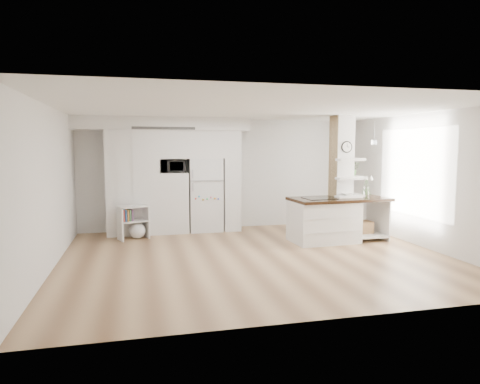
# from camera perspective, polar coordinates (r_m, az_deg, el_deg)

# --- Properties ---
(floor) EXTENTS (7.00, 6.00, 0.01)m
(floor) POSITION_cam_1_polar(r_m,az_deg,el_deg) (8.01, 2.11, -8.59)
(floor) COLOR tan
(floor) RESTS_ON ground
(room) EXTENTS (7.04, 6.04, 2.72)m
(room) POSITION_cam_1_polar(r_m,az_deg,el_deg) (7.75, 2.16, 4.80)
(room) COLOR white
(room) RESTS_ON ground
(cabinet_wall) EXTENTS (4.00, 0.71, 2.70)m
(cabinet_wall) POSITION_cam_1_polar(r_m,az_deg,el_deg) (10.16, -9.86, 3.03)
(cabinet_wall) COLOR white
(cabinet_wall) RESTS_ON floor
(refrigerator) EXTENTS (0.78, 0.69, 1.75)m
(refrigerator) POSITION_cam_1_polar(r_m,az_deg,el_deg) (10.33, -4.69, -0.37)
(refrigerator) COLOR white
(refrigerator) RESTS_ON floor
(column) EXTENTS (0.69, 0.90, 2.70)m
(column) POSITION_cam_1_polar(r_m,az_deg,el_deg) (9.71, 13.97, 1.89)
(column) COLOR silver
(column) RESTS_ON floor
(window) EXTENTS (0.00, 2.40, 2.40)m
(window) POSITION_cam_1_polar(r_m,az_deg,el_deg) (9.56, 22.17, 2.46)
(window) COLOR white
(window) RESTS_ON room
(pendant_light) EXTENTS (0.12, 0.12, 0.10)m
(pendant_light) POSITION_cam_1_polar(r_m,az_deg,el_deg) (8.50, 13.07, 6.54)
(pendant_light) COLOR white
(pendant_light) RESTS_ON room
(kitchen_island) EXTENTS (2.13, 1.10, 1.51)m
(kitchen_island) POSITION_cam_1_polar(r_m,az_deg,el_deg) (9.36, 11.74, -3.53)
(kitchen_island) COLOR white
(kitchen_island) RESTS_ON floor
(bookshelf) EXTENTS (0.71, 0.56, 0.74)m
(bookshelf) POSITION_cam_1_polar(r_m,az_deg,el_deg) (9.69, -13.86, -4.24)
(bookshelf) COLOR white
(bookshelf) RESTS_ON floor
(floor_plant_a) EXTENTS (0.30, 0.27, 0.45)m
(floor_plant_a) POSITION_cam_1_polar(r_m,az_deg,el_deg) (9.71, 11.06, -4.75)
(floor_plant_a) COLOR #376829
(floor_plant_a) RESTS_ON floor
(floor_plant_b) EXTENTS (0.27, 0.27, 0.43)m
(floor_plant_b) POSITION_cam_1_polar(r_m,az_deg,el_deg) (9.48, 12.84, -5.09)
(floor_plant_b) COLOR #376829
(floor_plant_b) RESTS_ON floor
(microwave) EXTENTS (0.54, 0.37, 0.30)m
(microwave) POSITION_cam_1_polar(r_m,az_deg,el_deg) (10.13, -8.87, 3.40)
(microwave) COLOR #2D2D2D
(microwave) RESTS_ON cabinet_wall
(shelf_plant) EXTENTS (0.27, 0.23, 0.30)m
(shelf_plant) POSITION_cam_1_polar(r_m,az_deg,el_deg) (9.96, 14.83, 2.97)
(shelf_plant) COLOR #376829
(shelf_plant) RESTS_ON column
(decor_bowl) EXTENTS (0.22, 0.22, 0.05)m
(decor_bowl) POSITION_cam_1_polar(r_m,az_deg,el_deg) (9.50, 14.13, -0.32)
(decor_bowl) COLOR white
(decor_bowl) RESTS_ON column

